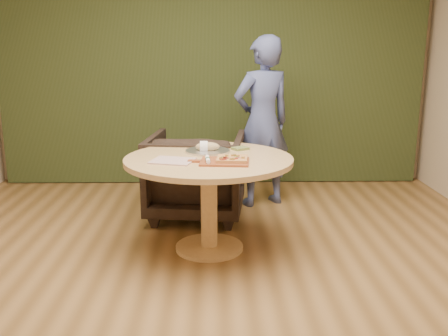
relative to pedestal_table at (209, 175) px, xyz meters
name	(u,v)px	position (x,y,z in m)	size (l,w,h in m)	color
room_shell	(209,78)	(0.01, -0.85, 0.79)	(5.04, 6.04, 2.84)	olive
curtain	(211,62)	(0.01, 2.05, 0.79)	(4.80, 0.14, 2.78)	#273317
pedestal_table	(209,175)	(0.00, 0.00, 0.00)	(1.29, 1.29, 0.75)	tan
pizza_paddle	(223,162)	(0.11, -0.18, 0.15)	(0.46, 0.31, 0.01)	brown
flatbread_pizza	(232,159)	(0.17, -0.18, 0.17)	(0.24, 0.24, 0.04)	tan
cutlery_roll	(208,159)	(0.00, -0.21, 0.17)	(0.04, 0.20, 0.03)	white
newspaper	(173,161)	(-0.26, -0.14, 0.15)	(0.30, 0.25, 0.01)	white
serving_tray	(208,151)	(-0.01, 0.19, 0.15)	(0.36, 0.36, 0.02)	silver
bread_roll	(206,147)	(-0.02, 0.19, 0.18)	(0.19, 0.09, 0.09)	tan
green_packet	(240,148)	(0.25, 0.28, 0.15)	(0.12, 0.10, 0.02)	#4F602B
armchair	(196,171)	(-0.13, 0.81, -0.17)	(0.86, 0.80, 0.88)	black
person_standing	(262,122)	(0.52, 1.17, 0.23)	(0.61, 0.40, 1.68)	#495690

